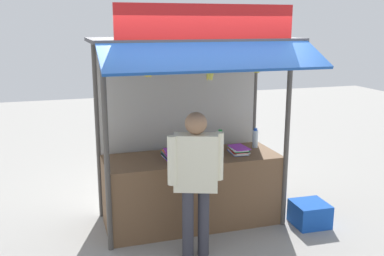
{
  "coord_description": "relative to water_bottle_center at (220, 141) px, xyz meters",
  "views": [
    {
      "loc": [
        -1.52,
        -4.87,
        2.42
      ],
      "look_at": [
        0.0,
        0.0,
        1.21
      ],
      "focal_mm": 41.29,
      "sensor_mm": 36.0,
      "label": 1
    }
  ],
  "objects": [
    {
      "name": "ground_plane",
      "position": [
        -0.41,
        -0.13,
        -0.99
      ],
      "size": [
        20.0,
        20.0,
        0.0
      ],
      "primitive_type": "plane",
      "color": "gray"
    },
    {
      "name": "stall_counter",
      "position": [
        -0.41,
        -0.13,
        -0.56
      ],
      "size": [
        2.11,
        0.77,
        0.86
      ],
      "primitive_type": "cube",
      "color": "brown",
      "rests_on": "ground"
    },
    {
      "name": "stall_structure",
      "position": [
        -0.41,
        -0.0,
        0.61
      ],
      "size": [
        2.31,
        1.65,
        2.62
      ],
      "color": "#4C4742",
      "rests_on": "ground"
    },
    {
      "name": "water_bottle_center",
      "position": [
        0.0,
        0.0,
        0.0
      ],
      "size": [
        0.08,
        0.08,
        0.27
      ],
      "color": "silver",
      "rests_on": "stall_counter"
    },
    {
      "name": "water_bottle_back_left",
      "position": [
        -0.15,
        0.01,
        -0.02
      ],
      "size": [
        0.06,
        0.06,
        0.23
      ],
      "color": "silver",
      "rests_on": "stall_counter"
    },
    {
      "name": "water_bottle_right",
      "position": [
        0.49,
        0.01,
        -0.01
      ],
      "size": [
        0.07,
        0.07,
        0.25
      ],
      "color": "silver",
      "rests_on": "stall_counter"
    },
    {
      "name": "water_bottle_mid_right",
      "position": [
        -0.35,
        0.17,
        -0.02
      ],
      "size": [
        0.06,
        0.06,
        0.23
      ],
      "color": "silver",
      "rests_on": "stall_counter"
    },
    {
      "name": "magazine_stack_back_right",
      "position": [
        0.18,
        -0.18,
        -0.09
      ],
      "size": [
        0.23,
        0.32,
        0.08
      ],
      "color": "blue",
      "rests_on": "stall_counter"
    },
    {
      "name": "magazine_stack_far_left",
      "position": [
        -0.66,
        -0.14,
        -0.08
      ],
      "size": [
        0.23,
        0.32,
        0.09
      ],
      "color": "white",
      "rests_on": "stall_counter"
    },
    {
      "name": "banana_bunch_leftmost",
      "position": [
        -1.03,
        -0.61,
        0.98
      ],
      "size": [
        0.1,
        0.1,
        0.24
      ],
      "color": "#332D23"
    },
    {
      "name": "banana_bunch_inner_right",
      "position": [
        0.18,
        -0.61,
        0.98
      ],
      "size": [
        0.1,
        0.1,
        0.24
      ],
      "color": "#332D23"
    },
    {
      "name": "banana_bunch_rightmost",
      "position": [
        -0.37,
        -0.61,
        0.93
      ],
      "size": [
        0.09,
        0.09,
        0.3
      ],
      "color": "#332D23"
    },
    {
      "name": "vendor_person",
      "position": [
        -0.62,
        -0.92,
        -0.04
      ],
      "size": [
        0.59,
        0.33,
        1.57
      ],
      "rotation": [
        0.0,
        0.0,
        2.79
      ],
      "color": "#383842",
      "rests_on": "ground"
    },
    {
      "name": "plastic_crate",
      "position": [
        0.95,
        -0.62,
        -0.85
      ],
      "size": [
        0.43,
        0.43,
        0.29
      ],
      "primitive_type": "cube",
      "rotation": [
        0.0,
        0.0,
        -0.04
      ],
      "color": "#194CB2",
      "rests_on": "ground"
    }
  ]
}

